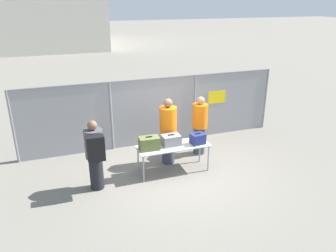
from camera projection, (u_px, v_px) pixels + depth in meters
ground_plane at (178, 172)px, 8.57m from camera, size 120.00×120.00×0.00m
fence_section at (155, 110)px, 9.94m from camera, size 8.00×0.07×2.07m
inspection_table at (173, 148)px, 8.38m from camera, size 1.87×0.65×0.74m
suitcase_olive at (149, 143)px, 8.10m from camera, size 0.51×0.33×0.35m
suitcase_grey at (171, 140)px, 8.36m from camera, size 0.48×0.35×0.29m
suitcase_navy at (198, 139)px, 8.43m from camera, size 0.39×0.32×0.29m
traveler_hooded at (95, 153)px, 7.49m from camera, size 0.43×0.66×1.72m
security_worker_near at (168, 130)px, 8.76m from camera, size 0.46×0.46×1.84m
security_worker_far at (200, 125)px, 9.32m from camera, size 0.43×0.43×1.72m
utility_trailer at (154, 109)px, 12.04m from camera, size 4.36×2.19×0.77m
distant_hangar at (22, 7)px, 29.50m from camera, size 13.44×12.22×7.02m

